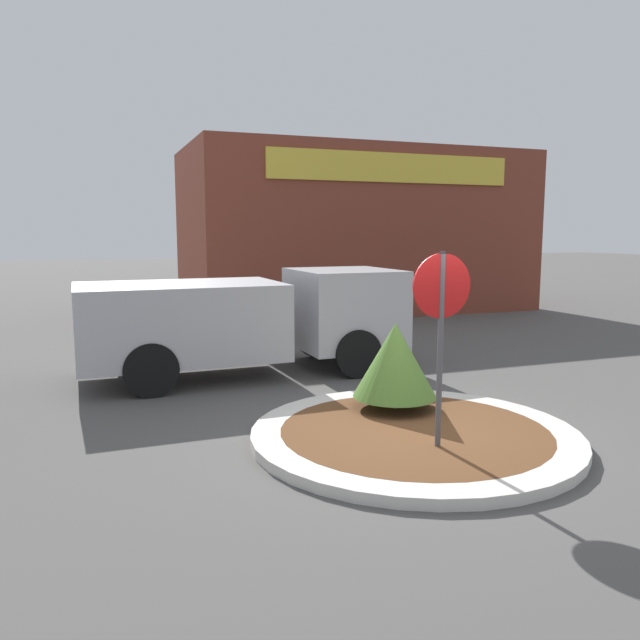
{
  "coord_description": "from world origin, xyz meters",
  "views": [
    {
      "loc": [
        -4.01,
        -7.07,
        2.76
      ],
      "look_at": [
        -0.61,
        1.96,
        1.39
      ],
      "focal_mm": 35.0,
      "sensor_mm": 36.0,
      "label": 1
    }
  ],
  "objects": [
    {
      "name": "traffic_island",
      "position": [
        0.0,
        0.0,
        0.07
      ],
      "size": [
        4.37,
        4.37,
        0.14
      ],
      "color": "beige",
      "rests_on": "ground_plane"
    },
    {
      "name": "utility_truck",
      "position": [
        -1.18,
        4.59,
        1.12
      ],
      "size": [
        6.18,
        2.42,
        2.0
      ],
      "rotation": [
        0.0,
        0.0,
        0.01
      ],
      "color": "#B2B2B7",
      "rests_on": "ground_plane"
    },
    {
      "name": "ground_plane",
      "position": [
        0.0,
        0.0,
        0.0
      ],
      "size": [
        120.0,
        120.0,
        0.0
      ],
      "primitive_type": "plane",
      "color": "#514F4C"
    },
    {
      "name": "stop_sign",
      "position": [
        -0.04,
        -0.66,
        1.77
      ],
      "size": [
        0.78,
        0.07,
        2.53
      ],
      "color": "#4C4C51",
      "rests_on": "ground_plane"
    },
    {
      "name": "storefront_building",
      "position": [
        5.14,
        13.75,
        2.78
      ],
      "size": [
        11.78,
        6.07,
        5.55
      ],
      "color": "brown",
      "rests_on": "ground_plane"
    },
    {
      "name": "island_shrub",
      "position": [
        0.22,
        1.0,
        0.88
      ],
      "size": [
        1.25,
        1.25,
        1.29
      ],
      "color": "brown",
      "rests_on": "traffic_island"
    }
  ]
}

